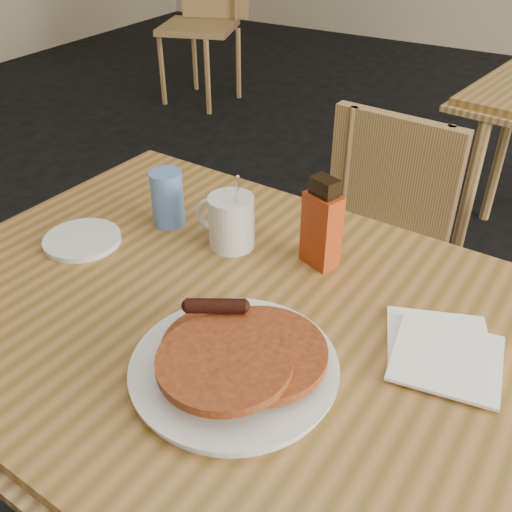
% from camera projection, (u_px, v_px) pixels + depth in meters
% --- Properties ---
extents(main_table, '(1.35, 0.96, 0.75)m').
position_uv_depth(main_table, '(253.00, 335.00, 0.99)').
color(main_table, '#9B6937').
rests_on(main_table, floor).
extents(chair_main_far, '(0.41, 0.42, 0.84)m').
position_uv_depth(chair_main_far, '(374.00, 239.00, 1.65)').
color(chair_main_far, tan).
rests_on(chair_main_far, floor).
extents(chair_wall_extra, '(0.60, 0.61, 1.04)m').
position_uv_depth(chair_wall_extra, '(206.00, 5.00, 3.82)').
color(chair_wall_extra, tan).
rests_on(chair_wall_extra, floor).
extents(pancake_plate, '(0.32, 0.32, 0.09)m').
position_uv_depth(pancake_plate, '(235.00, 361.00, 0.85)').
color(pancake_plate, silver).
rests_on(pancake_plate, main_table).
extents(coffee_mug, '(0.13, 0.09, 0.17)m').
position_uv_depth(coffee_mug, '(230.00, 221.00, 1.13)').
color(coffee_mug, silver).
rests_on(coffee_mug, main_table).
extents(syrup_bottle, '(0.08, 0.06, 0.18)m').
position_uv_depth(syrup_bottle, '(322.00, 225.00, 1.06)').
color(syrup_bottle, maroon).
rests_on(syrup_bottle, main_table).
extents(napkin_stack, '(0.22, 0.23, 0.01)m').
position_uv_depth(napkin_stack, '(443.00, 351.00, 0.90)').
color(napkin_stack, white).
rests_on(napkin_stack, main_table).
extents(blue_tumbler, '(0.07, 0.07, 0.12)m').
position_uv_depth(blue_tumbler, '(167.00, 198.00, 1.20)').
color(blue_tumbler, '#547BC5').
rests_on(blue_tumbler, main_table).
extents(side_saucer, '(0.19, 0.19, 0.01)m').
position_uv_depth(side_saucer, '(82.00, 240.00, 1.16)').
color(side_saucer, silver).
rests_on(side_saucer, main_table).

